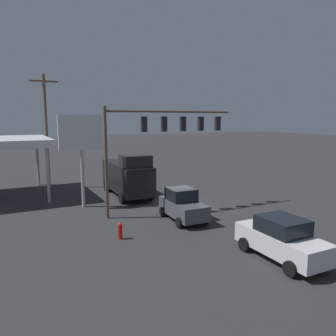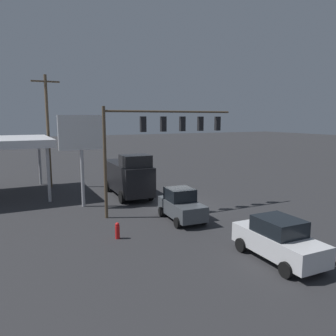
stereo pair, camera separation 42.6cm
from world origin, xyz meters
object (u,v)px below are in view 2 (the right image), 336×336
(utility_pole, at_px, (48,129))
(sedan_far, at_px, (278,239))
(price_sign, at_px, (81,138))
(hatchback_crossing, at_px, (181,205))
(traffic_signal_assembly, at_px, (162,131))
(delivery_truck, at_px, (128,176))
(fire_hydrant, at_px, (117,231))

(utility_pole, height_order, sedan_far, utility_pole)
(price_sign, height_order, sedan_far, price_sign)
(price_sign, relative_size, hatchback_crossing, 1.68)
(sedan_far, xyz_separation_m, hatchback_crossing, (1.11, -7.06, -0.00))
(traffic_signal_assembly, relative_size, utility_pole, 0.93)
(traffic_signal_assembly, relative_size, delivery_truck, 1.36)
(utility_pole, relative_size, fire_hydrant, 11.48)
(price_sign, distance_m, delivery_truck, 5.38)
(price_sign, xyz_separation_m, sedan_far, (-5.96, 12.91, -4.01))
(traffic_signal_assembly, height_order, utility_pole, utility_pole)
(traffic_signal_assembly, xyz_separation_m, utility_pole, (6.03, -11.44, -0.11))
(hatchback_crossing, distance_m, fire_hydrant, 4.80)
(utility_pole, bearing_deg, sedan_far, 109.12)
(fire_hydrant, bearing_deg, delivery_truck, -112.59)
(utility_pole, relative_size, sedan_far, 2.28)
(utility_pole, relative_size, price_sign, 1.55)
(delivery_truck, relative_size, sedan_far, 1.55)
(utility_pole, xyz_separation_m, hatchback_crossing, (-6.16, 13.91, -4.39))
(delivery_truck, bearing_deg, traffic_signal_assembly, 10.30)
(price_sign, height_order, fire_hydrant, price_sign)
(delivery_truck, relative_size, hatchback_crossing, 1.77)
(delivery_truck, height_order, hatchback_crossing, delivery_truck)
(traffic_signal_assembly, xyz_separation_m, sedan_far, (-1.24, 9.53, -4.50))
(delivery_truck, bearing_deg, hatchback_crossing, 8.49)
(price_sign, distance_m, sedan_far, 14.77)
(traffic_signal_assembly, relative_size, fire_hydrant, 10.64)
(traffic_signal_assembly, xyz_separation_m, price_sign, (4.72, -3.38, -0.49))
(traffic_signal_assembly, bearing_deg, hatchback_crossing, 93.10)
(fire_hydrant, bearing_deg, traffic_signal_assembly, -139.01)
(price_sign, bearing_deg, hatchback_crossing, 129.67)
(sedan_far, relative_size, fire_hydrant, 5.03)
(fire_hydrant, bearing_deg, utility_pole, -84.05)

